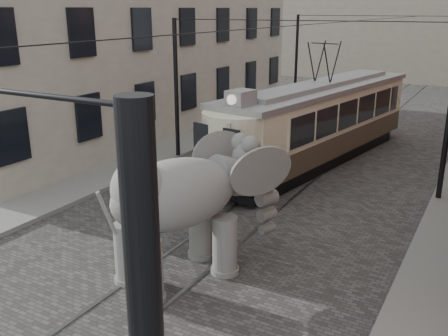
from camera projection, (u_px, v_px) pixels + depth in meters
The scene contains 9 objects.
ground at pixel (222, 235), 14.73m from camera, with size 120.00×120.00×0.00m, color #484543.
tram_rails at pixel (222, 235), 14.73m from camera, with size 1.54×80.00×0.02m, color slate, non-canonical shape.
sidewalk_right at pixel (441, 285), 11.93m from camera, with size 2.00×60.00×0.15m, color slate.
sidewalk_left at pixel (62, 195), 17.72m from camera, with size 2.00×60.00×0.15m, color slate.
stucco_building at pixel (134, 35), 26.64m from camera, with size 7.00×24.00×10.00m, color gray.
distant_block at pixel (435, 1), 45.90m from camera, with size 28.00×10.00×14.00m, color gray.
catenary at pixel (285, 106), 18.07m from camera, with size 11.00×30.20×6.00m, color black, non-canonical shape.
tram at pixel (321, 104), 21.12m from camera, with size 2.63×12.73×5.05m, color beige, non-canonical shape.
elephant at pixel (176, 214), 11.96m from camera, with size 3.02×5.48×3.36m, color slate, non-canonical shape.
Camera 1 is at (6.60, -11.70, 6.36)m, focal length 40.20 mm.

